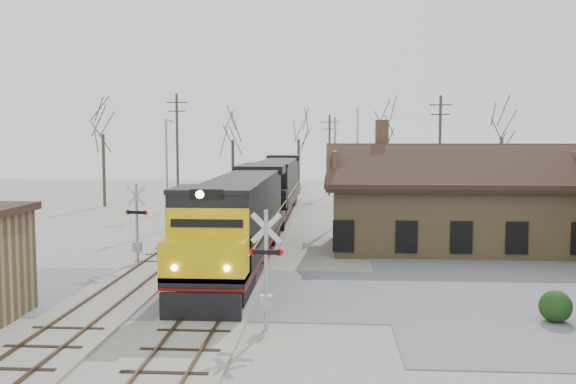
# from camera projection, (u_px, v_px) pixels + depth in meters

# --- Properties ---
(ground) EXTENTS (140.00, 140.00, 0.00)m
(ground) POSITION_uv_depth(u_px,v_px,m) (222.00, 292.00, 28.38)
(ground) COLOR #A7A297
(ground) RESTS_ON ground
(road) EXTENTS (60.00, 9.00, 0.03)m
(road) POSITION_uv_depth(u_px,v_px,m) (222.00, 292.00, 28.38)
(road) COLOR slate
(road) RESTS_ON ground
(track_main) EXTENTS (3.40, 90.00, 0.24)m
(track_main) POSITION_uv_depth(u_px,v_px,m) (260.00, 237.00, 43.28)
(track_main) COLOR #A7A297
(track_main) RESTS_ON ground
(track_siding) EXTENTS (3.40, 90.00, 0.24)m
(track_siding) POSITION_uv_depth(u_px,v_px,m) (194.00, 236.00, 43.58)
(track_siding) COLOR #A7A297
(track_siding) RESTS_ON ground
(depot) EXTENTS (15.20, 9.31, 7.90)m
(depot) POSITION_uv_depth(u_px,v_px,m) (448.00, 209.00, 39.31)
(depot) COLOR #9F7C52
(depot) RESTS_ON ground
(locomotive_lead) EXTENTS (3.28, 21.97, 4.88)m
(locomotive_lead) POSITION_uv_depth(u_px,v_px,m) (240.00, 218.00, 33.68)
(locomotive_lead) COLOR black
(locomotive_lead) RESTS_ON ground
(locomotive_trailing) EXTENTS (3.28, 21.97, 4.62)m
(locomotive_trailing) POSITION_uv_depth(u_px,v_px,m) (276.00, 185.00, 55.78)
(locomotive_trailing) COLOR black
(locomotive_trailing) RESTS_ON ground
(crossbuck_near) EXTENTS (1.23, 0.32, 4.31)m
(crossbuck_near) POSITION_uv_depth(u_px,v_px,m) (266.00, 274.00, 22.81)
(crossbuck_near) COLOR #A5A8AD
(crossbuck_near) RESTS_ON ground
(crossbuck_far) EXTENTS (1.24, 0.33, 4.38)m
(crossbuck_far) POSITION_uv_depth(u_px,v_px,m) (137.00, 228.00, 34.07)
(crossbuck_far) COLOR #A5A8AD
(crossbuck_far) RESTS_ON ground
(hedge_a) EXTENTS (1.20, 1.20, 1.20)m
(hedge_a) POSITION_uv_depth(u_px,v_px,m) (555.00, 306.00, 23.77)
(hedge_a) COLOR black
(hedge_a) RESTS_ON ground
(streetlight_a) EXTENTS (0.25, 2.04, 8.13)m
(streetlight_a) POSITION_uv_depth(u_px,v_px,m) (167.00, 167.00, 46.79)
(streetlight_a) COLOR #A5A8AD
(streetlight_a) RESTS_ON ground
(streetlight_b) EXTENTS (0.25, 2.04, 8.25)m
(streetlight_b) POSITION_uv_depth(u_px,v_px,m) (335.00, 165.00, 48.05)
(streetlight_b) COLOR #A5A8AD
(streetlight_b) RESTS_ON ground
(streetlight_c) EXTENTS (0.25, 2.04, 9.45)m
(streetlight_c) POSITION_uv_depth(u_px,v_px,m) (357.00, 153.00, 59.85)
(streetlight_c) COLOR #A5A8AD
(streetlight_c) RESTS_ON ground
(utility_pole_a) EXTENTS (2.00, 0.24, 10.71)m
(utility_pole_a) POSITION_uv_depth(u_px,v_px,m) (177.00, 150.00, 59.10)
(utility_pole_a) COLOR #382D23
(utility_pole_a) RESTS_ON ground
(utility_pole_b) EXTENTS (2.00, 0.24, 9.19)m
(utility_pole_b) POSITION_uv_depth(u_px,v_px,m) (329.00, 154.00, 73.13)
(utility_pole_b) COLOR #382D23
(utility_pole_b) RESTS_ON ground
(utility_pole_c) EXTENTS (2.00, 0.24, 10.27)m
(utility_pole_c) POSITION_uv_depth(u_px,v_px,m) (440.00, 154.00, 54.43)
(utility_pole_c) COLOR #382D23
(utility_pole_c) RESTS_ON ground
(tree_a) EXTENTS (4.68, 4.68, 11.47)m
(tree_a) POSITION_uv_depth(u_px,v_px,m) (103.00, 122.00, 61.59)
(tree_a) COLOR #382D23
(tree_a) RESTS_ON ground
(tree_b) EXTENTS (4.27, 4.27, 10.45)m
(tree_b) POSITION_uv_depth(u_px,v_px,m) (233.00, 130.00, 68.02)
(tree_b) COLOR #382D23
(tree_b) RESTS_ON ground
(tree_c) EXTENTS (4.31, 4.31, 10.55)m
(tree_c) POSITION_uv_depth(u_px,v_px,m) (299.00, 130.00, 73.62)
(tree_c) COLOR #382D23
(tree_c) RESTS_ON ground
(tree_d) EXTENTS (4.78, 4.78, 11.70)m
(tree_d) POSITION_uv_depth(u_px,v_px,m) (384.00, 121.00, 66.00)
(tree_d) COLOR #382D23
(tree_d) RESTS_ON ground
(tree_e) EXTENTS (4.48, 4.48, 10.97)m
(tree_e) POSITION_uv_depth(u_px,v_px,m) (502.00, 126.00, 61.74)
(tree_e) COLOR #382D23
(tree_e) RESTS_ON ground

